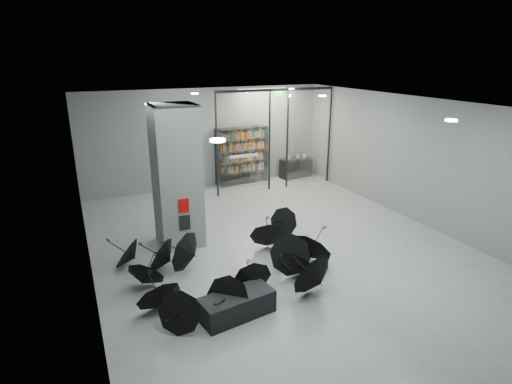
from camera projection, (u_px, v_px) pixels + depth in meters
name	position (u px, v px, depth m)	size (l,w,h in m)	color
room	(291.00, 153.00, 10.60)	(14.00, 14.02, 4.01)	gray
column	(177.00, 177.00, 11.61)	(1.20, 1.20, 4.00)	slate
fire_cabinet	(184.00, 206.00, 11.28)	(0.28, 0.04, 0.38)	#A50A07
info_panel	(185.00, 223.00, 11.44)	(0.30, 0.03, 0.42)	black
exit_sign	(279.00, 94.00, 15.82)	(0.30, 0.06, 0.15)	#0CE533
glass_partition	(276.00, 136.00, 16.50)	(5.06, 0.08, 4.00)	silver
bench	(237.00, 305.00, 8.73)	(1.56, 0.67, 0.50)	black
bookshelf	(242.00, 156.00, 17.51)	(2.17, 0.43, 2.39)	black
shop_counter	(296.00, 168.00, 18.61)	(1.43, 0.57, 0.86)	black
umbrella_cluster	(239.00, 268.00, 10.15)	(5.82, 4.56, 1.30)	black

